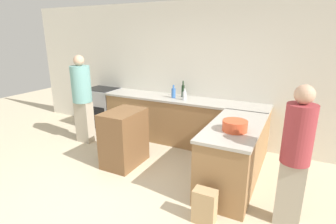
% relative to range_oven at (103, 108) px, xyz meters
% --- Properties ---
extents(ground_plane, '(14.00, 14.00, 0.00)m').
position_rel_range_oven_xyz_m(ground_plane, '(1.98, -2.12, -0.46)').
color(ground_plane, beige).
extents(wall_back, '(8.00, 0.06, 2.70)m').
position_rel_range_oven_xyz_m(wall_back, '(1.98, 0.33, 0.89)').
color(wall_back, silver).
rests_on(wall_back, ground_plane).
extents(counter_back, '(3.24, 0.63, 0.91)m').
position_rel_range_oven_xyz_m(counter_back, '(1.98, 0.00, -0.00)').
color(counter_back, olive).
rests_on(counter_back, ground_plane).
extents(counter_peninsula, '(0.69, 1.56, 0.91)m').
position_rel_range_oven_xyz_m(counter_peninsula, '(3.26, -1.06, -0.00)').
color(counter_peninsula, olive).
rests_on(counter_peninsula, ground_plane).
extents(range_oven, '(0.71, 0.61, 0.92)m').
position_rel_range_oven_xyz_m(range_oven, '(0.00, 0.00, 0.00)').
color(range_oven, '#ADADB2').
rests_on(range_oven, ground_plane).
extents(island_table, '(0.51, 0.74, 0.92)m').
position_rel_range_oven_xyz_m(island_table, '(1.51, -1.25, 0.00)').
color(island_table, brown).
rests_on(island_table, ground_plane).
extents(mixing_bowl, '(0.32, 0.32, 0.14)m').
position_rel_range_oven_xyz_m(mixing_bowl, '(3.30, -1.29, 0.52)').
color(mixing_bowl, '#DB512D').
rests_on(mixing_bowl, counter_peninsula).
extents(vinegar_bottle_clear, '(0.07, 0.07, 0.22)m').
position_rel_range_oven_xyz_m(vinegar_bottle_clear, '(2.07, -0.08, 0.53)').
color(vinegar_bottle_clear, silver).
rests_on(vinegar_bottle_clear, counter_back).
extents(water_bottle_blue, '(0.08, 0.08, 0.25)m').
position_rel_range_oven_xyz_m(water_bottle_blue, '(1.81, -0.01, 0.55)').
color(water_bottle_blue, '#386BB7').
rests_on(water_bottle_blue, counter_back).
extents(wine_bottle_dark, '(0.06, 0.06, 0.32)m').
position_rel_range_oven_xyz_m(wine_bottle_dark, '(1.95, 0.13, 0.57)').
color(wine_bottle_dark, black).
rests_on(wine_bottle_dark, counter_back).
extents(person_by_range, '(0.37, 0.37, 1.72)m').
position_rel_range_oven_xyz_m(person_by_range, '(0.23, -0.82, 0.47)').
color(person_by_range, '#ADA38E').
rests_on(person_by_range, ground_plane).
extents(person_at_peninsula, '(0.30, 0.30, 1.62)m').
position_rel_range_oven_xyz_m(person_at_peninsula, '(4.02, -1.61, 0.43)').
color(person_at_peninsula, '#ADA38E').
rests_on(person_at_peninsula, ground_plane).
extents(paper_bag, '(0.26, 0.17, 0.41)m').
position_rel_range_oven_xyz_m(paper_bag, '(3.18, -2.01, -0.25)').
color(paper_bag, tan).
rests_on(paper_bag, ground_plane).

